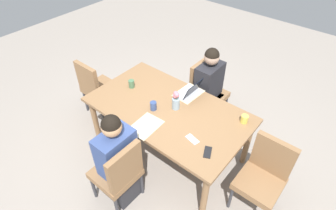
{
  "coord_description": "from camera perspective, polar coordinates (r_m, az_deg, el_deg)",
  "views": [
    {
      "loc": [
        -1.55,
        1.87,
        2.88
      ],
      "look_at": [
        0.0,
        0.0,
        0.79
      ],
      "focal_mm": 29.35,
      "sensor_mm": 36.0,
      "label": 1
    }
  ],
  "objects": [
    {
      "name": "ground_plane",
      "position": [
        3.76,
        0.0,
        -9.17
      ],
      "size": [
        10.0,
        10.0,
        0.0
      ],
      "primitive_type": "plane",
      "color": "gray"
    },
    {
      "name": "chair_head_left_left_far",
      "position": [
        3.08,
        19.36,
        -13.3
      ],
      "size": [
        0.44,
        0.44,
        0.9
      ],
      "color": "olive",
      "rests_on": "ground_plane"
    },
    {
      "name": "person_far_left_mid",
      "position": [
        3.01,
        -10.31,
        -11.76
      ],
      "size": [
        0.36,
        0.4,
        1.19
      ],
      "color": "#2D2D33",
      "rests_on": "ground_plane"
    },
    {
      "name": "flower_vase",
      "position": [
        3.15,
        1.67,
        1.16
      ],
      "size": [
        0.09,
        0.09,
        0.24
      ],
      "color": "#8EA8B7",
      "rests_on": "dining_table"
    },
    {
      "name": "laptop_near_left_near",
      "position": [
        3.42,
        4.49,
        2.74
      ],
      "size": [
        0.22,
        0.32,
        0.2
      ],
      "color": "silver",
      "rests_on": "dining_table"
    },
    {
      "name": "chair_near_left_near",
      "position": [
        3.96,
        7.79,
        3.38
      ],
      "size": [
        0.44,
        0.44,
        0.9
      ],
      "color": "olive",
      "rests_on": "ground_plane"
    },
    {
      "name": "dining_table",
      "position": [
        3.28,
        0.0,
        -1.63
      ],
      "size": [
        1.9,
        1.09,
        0.74
      ],
      "color": "olive",
      "rests_on": "ground_plane"
    },
    {
      "name": "coffee_mug_centre_left",
      "position": [
        3.19,
        -3.06,
        -0.17
      ],
      "size": [
        0.08,
        0.08,
        0.1
      ],
      "primitive_type": "cylinder",
      "color": "#33477A",
      "rests_on": "dining_table"
    },
    {
      "name": "coffee_mug_near_right",
      "position": [
        3.15,
        15.59,
        -2.81
      ],
      "size": [
        0.08,
        0.08,
        0.09
      ],
      "primitive_type": "cylinder",
      "color": "#DBC64C",
      "rests_on": "dining_table"
    },
    {
      "name": "placemat_far_left_mid",
      "position": [
        3.03,
        -4.67,
        -4.33
      ],
      "size": [
        0.28,
        0.37,
        0.0
      ],
      "primitive_type": "cube",
      "rotation": [
        0.0,
        0.0,
        -1.52
      ],
      "color": "beige",
      "rests_on": "dining_table"
    },
    {
      "name": "person_near_left_near",
      "position": [
        3.88,
        8.25,
        2.86
      ],
      "size": [
        0.36,
        0.4,
        1.19
      ],
      "color": "#2D2D33",
      "rests_on": "ground_plane"
    },
    {
      "name": "phone_black",
      "position": [
        2.79,
        8.23,
        -9.67
      ],
      "size": [
        0.13,
        0.17,
        0.01
      ],
      "primitive_type": "cube",
      "rotation": [
        0.0,
        0.0,
        2.01
      ],
      "color": "black",
      "rests_on": "dining_table"
    },
    {
      "name": "phone_silver",
      "position": [
        2.89,
        5.07,
        -7.1
      ],
      "size": [
        0.16,
        0.1,
        0.01
      ],
      "primitive_type": "cube",
      "rotation": [
        0.0,
        0.0,
        2.92
      ],
      "color": "silver",
      "rests_on": "dining_table"
    },
    {
      "name": "chair_far_left_mid",
      "position": [
        2.97,
        -10.12,
        -13.52
      ],
      "size": [
        0.44,
        0.44,
        0.9
      ],
      "color": "olive",
      "rests_on": "ground_plane"
    },
    {
      "name": "chair_head_right_right_near",
      "position": [
        4.12,
        -14.69,
        3.88
      ],
      "size": [
        0.44,
        0.44,
        0.9
      ],
      "color": "olive",
      "rests_on": "ground_plane"
    },
    {
      "name": "placemat_near_left_near",
      "position": [
        3.46,
        4.3,
        2.46
      ],
      "size": [
        0.28,
        0.37,
        0.0
      ],
      "primitive_type": "cube",
      "rotation": [
        0.0,
        0.0,
        1.52
      ],
      "color": "beige",
      "rests_on": "dining_table"
    },
    {
      "name": "coffee_mug_near_left",
      "position": [
        3.56,
        -7.59,
        4.39
      ],
      "size": [
        0.07,
        0.07,
        0.1
      ],
      "primitive_type": "cylinder",
      "color": "#47704C",
      "rests_on": "dining_table"
    }
  ]
}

